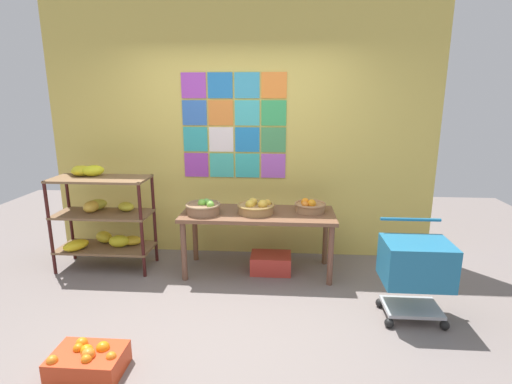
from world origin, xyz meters
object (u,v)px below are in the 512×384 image
at_px(display_table, 258,220).
at_px(produce_crate_under_table, 271,263).
at_px(banana_shelf_unit, 101,212).
at_px(fruit_basket_back_right, 204,207).
at_px(fruit_basket_centre, 310,206).
at_px(orange_crate_foreground, 88,361).
at_px(shopping_cart, 416,266).
at_px(fruit_basket_back_left, 256,207).

bearing_deg(display_table, produce_crate_under_table, 1.04).
xyz_separation_m(banana_shelf_unit, fruit_basket_back_right, (1.19, -0.10, 0.11)).
relative_size(fruit_basket_centre, produce_crate_under_table, 0.77).
bearing_deg(orange_crate_foreground, fruit_basket_back_right, 73.07).
bearing_deg(orange_crate_foreground, shopping_cart, 19.79).
bearing_deg(fruit_basket_back_right, shopping_cart, -20.91).
bearing_deg(banana_shelf_unit, display_table, -0.35).
bearing_deg(shopping_cart, fruit_basket_back_right, 148.06).
bearing_deg(display_table, fruit_basket_back_left, -132.70).
bearing_deg(fruit_basket_back_right, fruit_basket_centre, 7.99).
relative_size(produce_crate_under_table, orange_crate_foreground, 0.90).
bearing_deg(fruit_basket_centre, orange_crate_foreground, -132.08).
height_order(fruit_basket_centre, orange_crate_foreground, fruit_basket_centre).
xyz_separation_m(fruit_basket_back_right, shopping_cart, (1.98, -0.76, -0.26)).
bearing_deg(shopping_cart, produce_crate_under_table, 135.24).
relative_size(produce_crate_under_table, shopping_cart, 0.52).
bearing_deg(display_table, fruit_basket_centre, 7.56).
bearing_deg(fruit_basket_back_left, orange_crate_foreground, -121.65).
height_order(fruit_basket_back_left, produce_crate_under_table, fruit_basket_back_left).
height_order(fruit_basket_back_left, orange_crate_foreground, fruit_basket_back_left).
relative_size(banana_shelf_unit, produce_crate_under_table, 2.63).
height_order(display_table, produce_crate_under_table, display_table).
height_order(display_table, fruit_basket_back_right, fruit_basket_back_right).
bearing_deg(shopping_cart, orange_crate_foreground, -171.24).
xyz_separation_m(fruit_basket_back_left, produce_crate_under_table, (0.16, 0.02, -0.65)).
relative_size(fruit_basket_back_left, orange_crate_foreground, 0.81).
bearing_deg(fruit_basket_back_right, orange_crate_foreground, -106.93).
distance_m(display_table, fruit_basket_back_right, 0.60).
bearing_deg(fruit_basket_back_right, fruit_basket_back_left, 6.63).
distance_m(banana_shelf_unit, shopping_cart, 3.29).
distance_m(fruit_basket_back_right, fruit_basket_centre, 1.14).
height_order(fruit_basket_back_right, fruit_basket_centre, fruit_basket_back_right).
bearing_deg(fruit_basket_centre, produce_crate_under_table, -170.23).
bearing_deg(display_table, orange_crate_foreground, -121.80).
relative_size(fruit_basket_centre, orange_crate_foreground, 0.69).
xyz_separation_m(display_table, fruit_basket_centre, (0.56, 0.07, 0.14)).
height_order(orange_crate_foreground, shopping_cart, shopping_cart).
relative_size(display_table, produce_crate_under_table, 3.71).
bearing_deg(fruit_basket_back_right, produce_crate_under_table, 6.95).
relative_size(fruit_basket_back_right, orange_crate_foreground, 0.76).
height_order(fruit_basket_centre, shopping_cart, shopping_cart).
bearing_deg(fruit_basket_centre, fruit_basket_back_right, -172.01).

